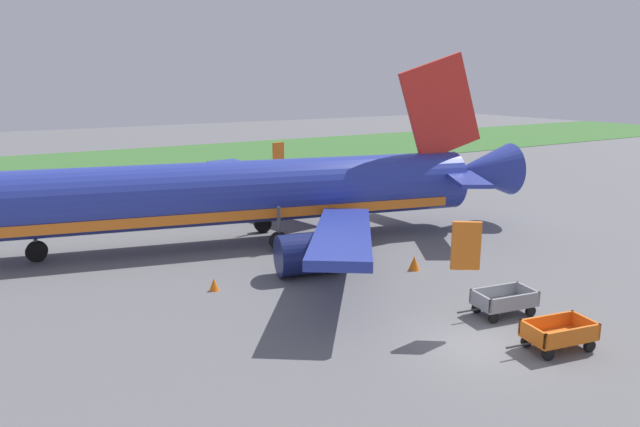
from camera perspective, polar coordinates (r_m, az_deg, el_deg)
The scene contains 7 objects.
ground_plane at distance 22.82m, azimuth 14.90°, elevation -12.45°, with size 220.00×220.00×0.00m, color slate.
grass_strip at distance 72.04m, azimuth -19.28°, elevation 4.67°, with size 220.00×28.00×0.06m, color #3D7033.
airplane at distance 34.64m, azimuth -7.35°, elevation 1.97°, with size 37.27×30.18×11.34m.
baggage_cart_nearest at distance 23.27m, azimuth 22.41°, elevation -10.89°, with size 3.63×1.86×1.07m.
baggage_cart_second_in_row at distance 25.70m, azimuth 17.63°, elevation -8.21°, with size 3.63×1.83×1.07m.
traffic_cone_near_plane at distance 27.74m, azimuth -10.39°, elevation -6.87°, with size 0.45×0.45×0.60m, color orange.
traffic_cone_mid_apron at distance 30.50m, azimuth 9.25°, elevation -4.83°, with size 0.57×0.57×0.75m, color orange.
Camera 1 is at (-15.33, -13.86, 9.67)m, focal length 32.53 mm.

